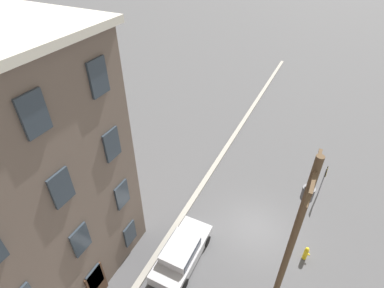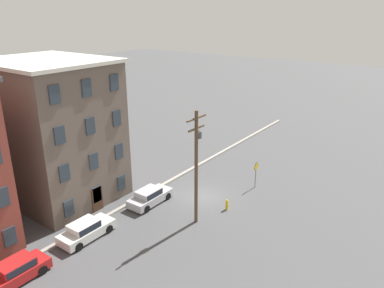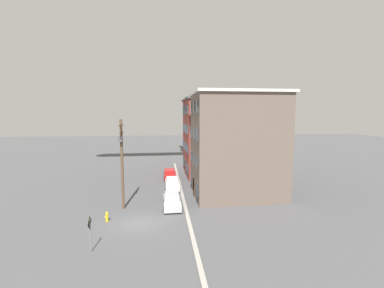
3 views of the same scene
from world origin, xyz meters
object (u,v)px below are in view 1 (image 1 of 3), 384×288
object	(u,v)px
fire_hydrant	(306,253)
caution_sign	(324,176)
utility_pole	(294,236)
car_silver	(182,252)

from	to	relation	value
fire_hydrant	caution_sign	bearing A→B (deg)	-0.32
caution_sign	utility_pole	size ratio (longest dim) A/B	0.29
utility_pole	caution_sign	bearing A→B (deg)	-7.11
caution_sign	fire_hydrant	distance (m)	5.54
car_silver	fire_hydrant	size ratio (longest dim) A/B	4.58
car_silver	caution_sign	distance (m)	10.63
caution_sign	fire_hydrant	world-z (taller)	caution_sign
car_silver	utility_pole	xyz separation A→B (m)	(-0.02, -5.17, 4.58)
caution_sign	utility_pole	world-z (taller)	utility_pole
car_silver	fire_hydrant	distance (m)	6.97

